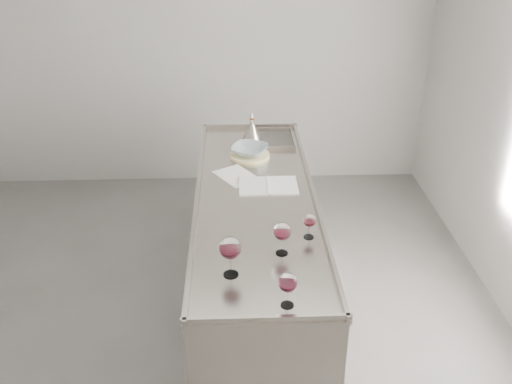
{
  "coord_description": "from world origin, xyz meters",
  "views": [
    {
      "loc": [
        0.37,
        -2.87,
        2.63
      ],
      "look_at": [
        0.5,
        0.21,
        1.02
      ],
      "focal_mm": 40.0,
      "sensor_mm": 36.0,
      "label": 1
    }
  ],
  "objects_px": {
    "wine_funnel": "(252,131)",
    "counter": "(256,258)",
    "wine_glass_small": "(309,221)",
    "wine_glass_left": "(230,249)",
    "notebook": "(268,186)",
    "wine_glass_middle": "(282,232)",
    "ceramic_bowl": "(250,150)",
    "wine_glass_right": "(288,283)"
  },
  "relations": [
    {
      "from": "wine_funnel",
      "to": "counter",
      "type": "bearing_deg",
      "value": -90.6
    },
    {
      "from": "wine_glass_small",
      "to": "wine_funnel",
      "type": "height_order",
      "value": "wine_funnel"
    },
    {
      "from": "wine_glass_left",
      "to": "wine_funnel",
      "type": "distance_m",
      "value": 1.78
    },
    {
      "from": "wine_glass_left",
      "to": "notebook",
      "type": "relative_size",
      "value": 0.57
    },
    {
      "from": "wine_glass_small",
      "to": "wine_glass_middle",
      "type": "bearing_deg",
      "value": -136.76
    },
    {
      "from": "ceramic_bowl",
      "to": "wine_funnel",
      "type": "relative_size",
      "value": 1.12
    },
    {
      "from": "wine_glass_middle",
      "to": "wine_funnel",
      "type": "distance_m",
      "value": 1.59
    },
    {
      "from": "wine_glass_middle",
      "to": "wine_glass_right",
      "type": "bearing_deg",
      "value": -91.29
    },
    {
      "from": "notebook",
      "to": "wine_funnel",
      "type": "distance_m",
      "value": 0.81
    },
    {
      "from": "wine_glass_middle",
      "to": "wine_glass_small",
      "type": "bearing_deg",
      "value": 43.24
    },
    {
      "from": "wine_glass_left",
      "to": "wine_glass_middle",
      "type": "bearing_deg",
      "value": 33.87
    },
    {
      "from": "wine_glass_middle",
      "to": "counter",
      "type": "bearing_deg",
      "value": 99.81
    },
    {
      "from": "wine_glass_middle",
      "to": "ceramic_bowl",
      "type": "bearing_deg",
      "value": 95.94
    },
    {
      "from": "wine_glass_left",
      "to": "wine_glass_right",
      "type": "height_order",
      "value": "wine_glass_left"
    },
    {
      "from": "wine_glass_left",
      "to": "notebook",
      "type": "distance_m",
      "value": 1.0
    },
    {
      "from": "counter",
      "to": "ceramic_bowl",
      "type": "relative_size",
      "value": 9.49
    },
    {
      "from": "notebook",
      "to": "ceramic_bowl",
      "type": "bearing_deg",
      "value": 102.28
    },
    {
      "from": "wine_glass_left",
      "to": "ceramic_bowl",
      "type": "distance_m",
      "value": 1.46
    },
    {
      "from": "notebook",
      "to": "wine_glass_right",
      "type": "bearing_deg",
      "value": -89.4
    },
    {
      "from": "wine_glass_right",
      "to": "wine_glass_small",
      "type": "height_order",
      "value": "wine_glass_right"
    },
    {
      "from": "wine_glass_left",
      "to": "wine_glass_small",
      "type": "relative_size",
      "value": 1.49
    },
    {
      "from": "wine_glass_middle",
      "to": "notebook",
      "type": "height_order",
      "value": "wine_glass_middle"
    },
    {
      "from": "counter",
      "to": "wine_glass_right",
      "type": "distance_m",
      "value": 1.24
    },
    {
      "from": "wine_glass_right",
      "to": "ceramic_bowl",
      "type": "relative_size",
      "value": 0.69
    },
    {
      "from": "notebook",
      "to": "counter",
      "type": "bearing_deg",
      "value": -123.38
    },
    {
      "from": "wine_glass_small",
      "to": "ceramic_bowl",
      "type": "xyz_separation_m",
      "value": [
        -0.29,
        1.11,
        -0.05
      ]
    },
    {
      "from": "wine_glass_middle",
      "to": "wine_funnel",
      "type": "height_order",
      "value": "wine_funnel"
    },
    {
      "from": "wine_glass_small",
      "to": "ceramic_bowl",
      "type": "relative_size",
      "value": 0.57
    },
    {
      "from": "counter",
      "to": "wine_glass_small",
      "type": "xyz_separation_m",
      "value": [
        0.27,
        -0.5,
        0.57
      ]
    },
    {
      "from": "counter",
      "to": "wine_glass_right",
      "type": "relative_size",
      "value": 13.7
    },
    {
      "from": "wine_glass_middle",
      "to": "wine_glass_small",
      "type": "height_order",
      "value": "wine_glass_middle"
    },
    {
      "from": "wine_glass_right",
      "to": "counter",
      "type": "bearing_deg",
      "value": 95.41
    },
    {
      "from": "wine_glass_middle",
      "to": "ceramic_bowl",
      "type": "xyz_separation_m",
      "value": [
        -0.13,
        1.27,
        -0.08
      ]
    },
    {
      "from": "wine_glass_middle",
      "to": "notebook",
      "type": "bearing_deg",
      "value": 91.84
    },
    {
      "from": "wine_glass_left",
      "to": "counter",
      "type": "bearing_deg",
      "value": 79.18
    },
    {
      "from": "wine_glass_small",
      "to": "wine_funnel",
      "type": "xyz_separation_m",
      "value": [
        -0.27,
        1.43,
        -0.03
      ]
    },
    {
      "from": "wine_glass_small",
      "to": "notebook",
      "type": "relative_size",
      "value": 0.38
    },
    {
      "from": "wine_glass_left",
      "to": "ceramic_bowl",
      "type": "relative_size",
      "value": 0.85
    },
    {
      "from": "wine_glass_small",
      "to": "wine_glass_left",
      "type": "bearing_deg",
      "value": -142.32
    },
    {
      "from": "counter",
      "to": "notebook",
      "type": "relative_size",
      "value": 6.34
    },
    {
      "from": "ceramic_bowl",
      "to": "wine_funnel",
      "type": "height_order",
      "value": "wine_funnel"
    },
    {
      "from": "notebook",
      "to": "wine_funnel",
      "type": "xyz_separation_m",
      "value": [
        -0.08,
        0.81,
        0.06
      ]
    }
  ]
}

